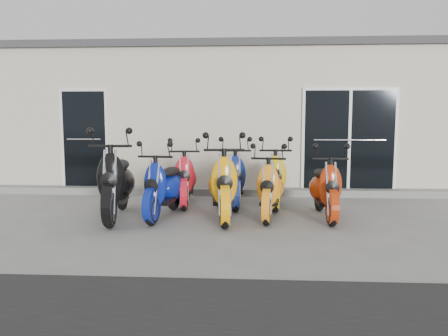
{
  "coord_description": "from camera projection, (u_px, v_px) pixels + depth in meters",
  "views": [
    {
      "loc": [
        0.47,
        -7.35,
        1.65
      ],
      "look_at": [
        0.0,
        0.6,
        0.75
      ],
      "focal_mm": 35.0,
      "sensor_mm": 36.0,
      "label": 1
    }
  ],
  "objects": [
    {
      "name": "scooter_front_orange_a",
      "position": [
        223.0,
        175.0,
        7.17
      ],
      "size": [
        0.92,
        2.03,
        1.46
      ],
      "primitive_type": null,
      "rotation": [
        0.0,
        0.0,
        0.1
      ],
      "color": "#FFA509",
      "rests_on": "ground"
    },
    {
      "name": "scooter_front_orange_b",
      "position": [
        270.0,
        180.0,
        7.28
      ],
      "size": [
        0.85,
        1.79,
        1.27
      ],
      "primitive_type": null,
      "rotation": [
        0.0,
        0.0,
        -0.13
      ],
      "color": "orange",
      "rests_on": "ground"
    },
    {
      "name": "building",
      "position": [
        234.0,
        121.0,
        12.48
      ],
      "size": [
        14.0,
        6.0,
        3.2
      ],
      "primitive_type": "cube",
      "color": "beige",
      "rests_on": "ground"
    },
    {
      "name": "scooter_back_yellow",
      "position": [
        274.0,
        171.0,
        8.25
      ],
      "size": [
        0.7,
        1.83,
        1.34
      ],
      "primitive_type": null,
      "rotation": [
        0.0,
        0.0,
        -0.02
      ],
      "color": "yellow",
      "rests_on": "ground"
    },
    {
      "name": "ground",
      "position": [
        222.0,
        215.0,
        7.5
      ],
      "size": [
        80.0,
        80.0,
        0.0
      ],
      "primitive_type": "plane",
      "color": "gray",
      "rests_on": "ground"
    },
    {
      "name": "front_step",
      "position": [
        228.0,
        191.0,
        9.5
      ],
      "size": [
        14.0,
        0.4,
        0.15
      ],
      "primitive_type": "cube",
      "color": "gray",
      "rests_on": "ground"
    },
    {
      "name": "door_right",
      "position": [
        349.0,
        137.0,
        9.36
      ],
      "size": [
        2.02,
        0.08,
        2.22
      ],
      "primitive_type": "cube",
      "color": "black",
      "rests_on": "front_step"
    },
    {
      "name": "scooter_front_blue",
      "position": [
        164.0,
        179.0,
        7.29
      ],
      "size": [
        0.86,
        1.84,
        1.31
      ],
      "primitive_type": null,
      "rotation": [
        0.0,
        0.0,
        -0.12
      ],
      "color": "navy",
      "rests_on": "ground"
    },
    {
      "name": "scooter_back_blue",
      "position": [
        235.0,
        171.0,
        8.3
      ],
      "size": [
        0.78,
        1.85,
        1.34
      ],
      "primitive_type": null,
      "rotation": [
        0.0,
        0.0,
        0.07
      ],
      "color": "navy",
      "rests_on": "ground"
    },
    {
      "name": "roof_cap",
      "position": [
        234.0,
        61.0,
        12.29
      ],
      "size": [
        14.2,
        6.2,
        0.16
      ],
      "primitive_type": "cube",
      "color": "#3F3F42",
      "rests_on": "building"
    },
    {
      "name": "scooter_back_red",
      "position": [
        185.0,
        171.0,
        8.38
      ],
      "size": [
        0.83,
        1.83,
        1.31
      ],
      "primitive_type": null,
      "rotation": [
        0.0,
        0.0,
        0.11
      ],
      "color": "red",
      "rests_on": "ground"
    },
    {
      "name": "door_left",
      "position": [
        85.0,
        136.0,
        9.7
      ],
      "size": [
        1.07,
        0.08,
        2.22
      ],
      "primitive_type": "cube",
      "color": "black",
      "rests_on": "front_step"
    },
    {
      "name": "scooter_front_black",
      "position": [
        116.0,
        173.0,
        7.22
      ],
      "size": [
        1.04,
        2.15,
        1.53
      ],
      "primitive_type": null,
      "rotation": [
        0.0,
        0.0,
        0.15
      ],
      "color": "black",
      "rests_on": "ground"
    },
    {
      "name": "scooter_front_red",
      "position": [
        325.0,
        180.0,
        7.22
      ],
      "size": [
        0.65,
        1.73,
        1.27
      ],
      "primitive_type": null,
      "rotation": [
        0.0,
        0.0,
        0.01
      ],
      "color": "#AE2C0A",
      "rests_on": "ground"
    }
  ]
}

